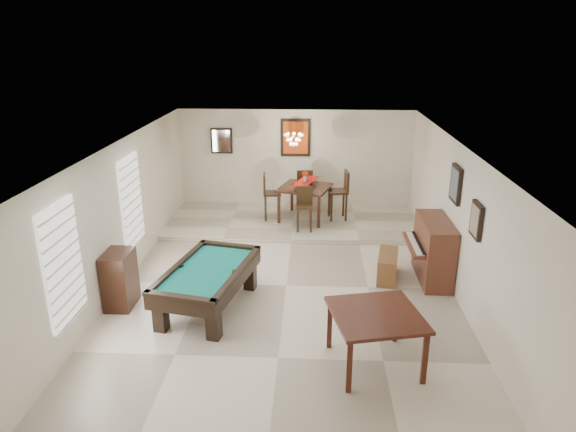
# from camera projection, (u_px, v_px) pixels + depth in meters

# --- Properties ---
(ground_plane) EXTENTS (6.00, 9.00, 0.02)m
(ground_plane) POSITION_uv_depth(u_px,v_px,m) (286.00, 286.00, 9.47)
(ground_plane) COLOR beige
(wall_back) EXTENTS (6.00, 0.04, 2.60)m
(wall_back) POSITION_uv_depth(u_px,v_px,m) (295.00, 160.00, 13.26)
(wall_back) COLOR silver
(wall_back) RESTS_ON ground_plane
(wall_front) EXTENTS (6.00, 0.04, 2.60)m
(wall_front) POSITION_uv_depth(u_px,v_px,m) (261.00, 383.00, 4.79)
(wall_front) COLOR silver
(wall_front) RESTS_ON ground_plane
(wall_left) EXTENTS (0.04, 9.00, 2.60)m
(wall_left) POSITION_uv_depth(u_px,v_px,m) (119.00, 217.00, 9.17)
(wall_left) COLOR silver
(wall_left) RESTS_ON ground_plane
(wall_right) EXTENTS (0.04, 9.00, 2.60)m
(wall_right) POSITION_uv_depth(u_px,v_px,m) (459.00, 222.00, 8.89)
(wall_right) COLOR silver
(wall_right) RESTS_ON ground_plane
(ceiling) EXTENTS (6.00, 9.00, 0.04)m
(ceiling) POSITION_uv_depth(u_px,v_px,m) (286.00, 147.00, 8.59)
(ceiling) COLOR white
(ceiling) RESTS_ON wall_back
(dining_step) EXTENTS (6.00, 2.50, 0.12)m
(dining_step) POSITION_uv_depth(u_px,v_px,m) (293.00, 222.00, 12.50)
(dining_step) COLOR beige
(dining_step) RESTS_ON ground_plane
(window_left_front) EXTENTS (0.06, 1.00, 1.70)m
(window_left_front) POSITION_uv_depth(u_px,v_px,m) (63.00, 263.00, 7.06)
(window_left_front) COLOR white
(window_left_front) RESTS_ON wall_left
(window_left_rear) EXTENTS (0.06, 1.00, 1.70)m
(window_left_rear) POSITION_uv_depth(u_px,v_px,m) (131.00, 201.00, 9.70)
(window_left_rear) COLOR white
(window_left_rear) RESTS_ON wall_left
(pool_table) EXTENTS (1.57, 2.32, 0.71)m
(pool_table) POSITION_uv_depth(u_px,v_px,m) (209.00, 289.00, 8.58)
(pool_table) COLOR black
(pool_table) RESTS_ON ground_plane
(square_table) EXTENTS (1.40, 1.40, 0.81)m
(square_table) POSITION_uv_depth(u_px,v_px,m) (375.00, 339.00, 7.08)
(square_table) COLOR #35150D
(square_table) RESTS_ON ground_plane
(upright_piano) EXTENTS (0.78, 1.39, 1.16)m
(upright_piano) POSITION_uv_depth(u_px,v_px,m) (426.00, 250.00, 9.56)
(upright_piano) COLOR brown
(upright_piano) RESTS_ON ground_plane
(piano_bench) EXTENTS (0.50, 0.94, 0.50)m
(piano_bench) POSITION_uv_depth(u_px,v_px,m) (388.00, 266.00, 9.67)
(piano_bench) COLOR brown
(piano_bench) RESTS_ON ground_plane
(apothecary_chest) EXTENTS (0.43, 0.65, 0.97)m
(apothecary_chest) POSITION_uv_depth(u_px,v_px,m) (120.00, 279.00, 8.62)
(apothecary_chest) COLOR black
(apothecary_chest) RESTS_ON ground_plane
(dining_table) EXTENTS (1.40, 1.40, 0.93)m
(dining_table) POSITION_uv_depth(u_px,v_px,m) (305.00, 200.00, 12.40)
(dining_table) COLOR black
(dining_table) RESTS_ON dining_step
(flower_vase) EXTENTS (0.19, 0.19, 0.26)m
(flower_vase) POSITION_uv_depth(u_px,v_px,m) (305.00, 176.00, 12.20)
(flower_vase) COLOR red
(flower_vase) RESTS_ON dining_table
(dining_chair_south) EXTENTS (0.38, 0.38, 1.00)m
(dining_chair_south) POSITION_uv_depth(u_px,v_px,m) (304.00, 209.00, 11.66)
(dining_chair_south) COLOR black
(dining_chair_south) RESTS_ON dining_step
(dining_chair_north) EXTENTS (0.44, 0.44, 1.07)m
(dining_chair_north) POSITION_uv_depth(u_px,v_px,m) (304.00, 189.00, 13.06)
(dining_chair_north) COLOR black
(dining_chair_north) RESTS_ON dining_step
(dining_chair_west) EXTENTS (0.45, 0.45, 1.12)m
(dining_chair_west) POSITION_uv_depth(u_px,v_px,m) (272.00, 197.00, 12.36)
(dining_chair_west) COLOR black
(dining_chair_west) RESTS_ON dining_step
(dining_chair_east) EXTENTS (0.50, 0.50, 1.19)m
(dining_chair_east) POSITION_uv_depth(u_px,v_px,m) (338.00, 195.00, 12.35)
(dining_chair_east) COLOR black
(dining_chair_east) RESTS_ON dining_step
(chandelier) EXTENTS (0.44, 0.44, 0.60)m
(chandelier) POSITION_uv_depth(u_px,v_px,m) (294.00, 135.00, 11.74)
(chandelier) COLOR #FFE5B2
(chandelier) RESTS_ON ceiling
(back_painting) EXTENTS (0.75, 0.06, 0.95)m
(back_painting) POSITION_uv_depth(u_px,v_px,m) (296.00, 138.00, 13.03)
(back_painting) COLOR #D84C14
(back_painting) RESTS_ON wall_back
(back_mirror) EXTENTS (0.55, 0.06, 0.65)m
(back_mirror) POSITION_uv_depth(u_px,v_px,m) (222.00, 141.00, 13.15)
(back_mirror) COLOR white
(back_mirror) RESTS_ON wall_back
(right_picture_upper) EXTENTS (0.06, 0.55, 0.65)m
(right_picture_upper) POSITION_uv_depth(u_px,v_px,m) (456.00, 184.00, 8.97)
(right_picture_upper) COLOR slate
(right_picture_upper) RESTS_ON wall_right
(right_picture_lower) EXTENTS (0.06, 0.45, 0.55)m
(right_picture_lower) POSITION_uv_depth(u_px,v_px,m) (477.00, 220.00, 7.81)
(right_picture_lower) COLOR gray
(right_picture_lower) RESTS_ON wall_right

